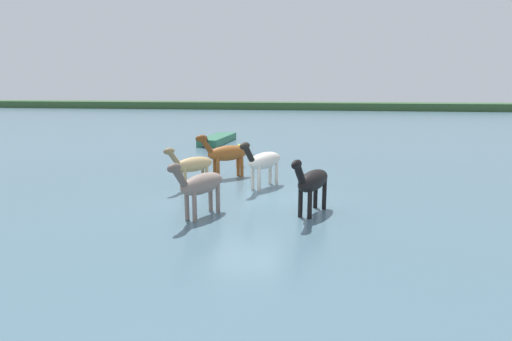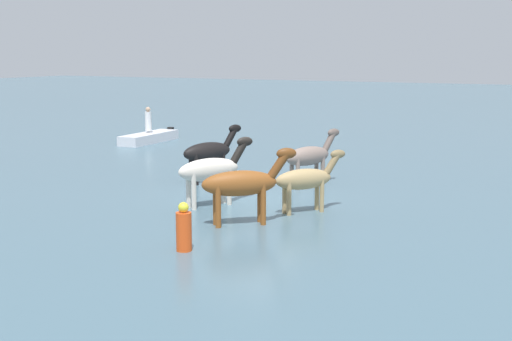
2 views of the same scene
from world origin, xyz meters
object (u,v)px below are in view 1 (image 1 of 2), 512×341
object	(u,v)px
horse_gray_outer	(226,153)
horse_dark_mare	(312,181)
buoy_channel_marker	(240,156)
horse_mid_herd	(192,165)
boat_motor_center	(218,140)
horse_pinto_flank	(201,184)
horse_rear_stallion	(263,161)

from	to	relation	value
horse_gray_outer	horse_dark_mare	bearing A→B (deg)	87.29
horse_dark_mare	buoy_channel_marker	size ratio (longest dim) A/B	2.14
horse_mid_herd	boat_motor_center	distance (m)	13.38
horse_pinto_flank	horse_gray_outer	distance (m)	5.60
horse_pinto_flank	buoy_channel_marker	xyz separation A→B (m)	(-0.34, 8.33, -0.53)
horse_dark_mare	buoy_channel_marker	distance (m)	8.42
horse_gray_outer	buoy_channel_marker	world-z (taller)	horse_gray_outer
horse_dark_mare	buoy_channel_marker	xyz separation A→B (m)	(-3.75, 7.51, -0.56)
horse_pinto_flank	boat_motor_center	world-z (taller)	horse_pinto_flank
horse_mid_herd	horse_dark_mare	bearing A→B (deg)	98.94
horse_rear_stallion	horse_mid_herd	xyz separation A→B (m)	(-2.79, -0.49, -0.13)
horse_pinto_flank	horse_mid_herd	size ratio (longest dim) A/B	1.21
boat_motor_center	buoy_channel_marker	world-z (taller)	buoy_channel_marker
horse_dark_mare	boat_motor_center	distance (m)	17.38
horse_dark_mare	horse_mid_herd	size ratio (longest dim) A/B	1.25
horse_pinto_flank	horse_gray_outer	xyz separation A→B (m)	(-0.41, 5.58, 0.06)
horse_gray_outer	boat_motor_center	bearing A→B (deg)	-115.86
horse_rear_stallion	buoy_channel_marker	distance (m)	4.69
boat_motor_center	horse_gray_outer	bearing A→B (deg)	-159.87
buoy_channel_marker	horse_gray_outer	bearing A→B (deg)	-91.63
horse_gray_outer	horse_mid_herd	bearing A→B (deg)	23.79
horse_gray_outer	buoy_channel_marker	size ratio (longest dim) A/B	1.92
horse_pinto_flank	buoy_channel_marker	bearing A→B (deg)	-153.22
horse_pinto_flank	horse_mid_herd	distance (m)	3.80
horse_dark_mare	buoy_channel_marker	world-z (taller)	horse_dark_mare
horse_rear_stallion	horse_dark_mare	bearing A→B (deg)	60.72
horse_rear_stallion	horse_gray_outer	distance (m)	2.42
horse_pinto_flank	buoy_channel_marker	world-z (taller)	horse_pinto_flank
horse_dark_mare	horse_rear_stallion	bearing A→B (deg)	-125.46
horse_dark_mare	horse_gray_outer	distance (m)	6.11
horse_pinto_flank	horse_mid_herd	bearing A→B (deg)	-134.65
horse_gray_outer	buoy_channel_marker	bearing A→B (deg)	-133.11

